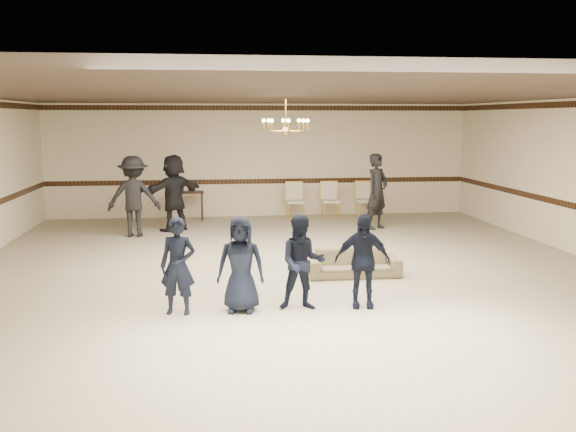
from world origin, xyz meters
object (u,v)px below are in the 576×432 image
Objects in this scene: boy_b at (241,264)px; adult_right at (377,191)px; boy_d at (362,261)px; adult_mid at (174,193)px; console_table at (186,206)px; boy_a at (178,266)px; adult_left at (134,196)px; settee at (353,263)px; banquet_chair_mid at (330,201)px; boy_c at (302,263)px; banquet_chair_left at (295,201)px; chandelier at (286,114)px; banquet_chair_right at (365,200)px.

adult_right is (3.80, 6.61, 0.26)m from boy_b.
boy_d is 6.91m from adult_right.
console_table is (0.25, 1.61, -0.55)m from adult_mid.
boy_a is 2.70m from boy_d.
boy_a is 6.45m from adult_left.
boy_a is 8.12m from adult_right.
settee is at bearing 135.43° from adult_left.
adult_mid is 4.50m from banquet_chair_mid.
adult_mid is at bearing 105.06° from boy_a.
adult_right is 2.00× the size of console_table.
boy_d is 9.09m from console_table.
adult_left and adult_right have the same top height.
boy_b is at bearing -175.01° from boy_c.
boy_c is (0.90, 0.00, 0.00)m from boy_b.
banquet_chair_left is at bearing 83.10° from boy_a.
chandelier is 0.49× the size of adult_mid.
adult_left is at bearing -155.16° from banquet_chair_right.
adult_left is 1.89× the size of banquet_chair_mid.
boy_a and boy_c have the same top height.
adult_right is at bearing -63.15° from banquet_chair_mid.
adult_right is (2.75, 3.42, -1.92)m from chandelier.
banquet_chair_right is (2.90, 5.23, -2.37)m from chandelier.
boy_c is 8.49m from banquet_chair_left.
banquet_chair_mid is at bearing 80.63° from boy_b.
boy_c is (1.80, 0.00, 0.00)m from boy_a.
adult_mid is at bearing 137.76° from adult_right.
settee is 6.82m from banquet_chair_right.
boy_b is at bearing -157.61° from adult_right.
chandelier is 4.32m from boy_a.
boy_b is 7.63m from adult_right.
adult_mid is at bearing -140.67° from adult_left.
banquet_chair_right is at bearing 157.47° from adult_mid.
boy_a is at bearing -112.93° from banquet_chair_mid.
banquet_chair_mid reaches higher than console_table.
boy_b is 2.84m from settee.
chandelier is 0.67× the size of boy_d.
boy_d is at bearing -98.36° from banquet_chair_right.
boy_b is at bearing -107.66° from banquet_chair_mid.
chandelier is at bearing -108.34° from banquet_chair_mid.
chandelier is 4.88m from adult_mid.
boy_c is at bearing 11.78° from boy_a.
adult_right is (2.00, 6.61, 0.26)m from boy_d.
adult_left is at bearing -153.18° from banquet_chair_left.
boy_d is at bearing -144.55° from adult_right.
banquet_chair_left is 1.06× the size of console_table.
banquet_chair_left is at bearing 91.58° from settee.
chandelier is at bearing 137.59° from adult_left.
boy_c is 7.23m from adult_right.
boy_c is 8.67m from banquet_chair_mid.
adult_left reaches higher than banquet_chair_right.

